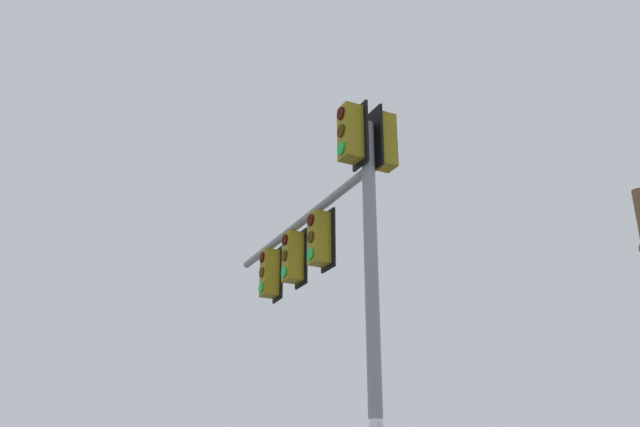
# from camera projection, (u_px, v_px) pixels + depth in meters

# --- Properties ---
(signal_mast_assembly) EXTENTS (4.82, 2.83, 7.21)m
(signal_mast_assembly) POSITION_uv_depth(u_px,v_px,m) (332.00, 250.00, 11.51)
(signal_mast_assembly) COLOR gray
(signal_mast_assembly) RESTS_ON ground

